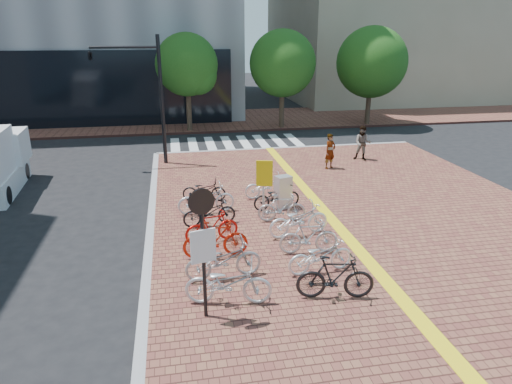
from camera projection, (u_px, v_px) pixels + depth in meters
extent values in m
plane|color=black|center=(288.00, 255.00, 13.26)|extent=(120.00, 120.00, 0.00)
cube|color=brown|center=(496.00, 352.00, 9.12)|extent=(14.00, 34.00, 0.15)
cube|color=yellow|center=(451.00, 355.00, 8.92)|extent=(0.40, 34.00, 0.01)
cube|color=gray|center=(287.00, 149.00, 24.87)|extent=(14.00, 0.25, 0.15)
cube|color=brown|center=(216.00, 120.00, 32.70)|extent=(70.00, 8.00, 0.15)
cube|color=silver|center=(175.00, 146.00, 25.72)|extent=(0.50, 4.00, 0.01)
cube|color=silver|center=(193.00, 145.00, 25.89)|extent=(0.50, 4.00, 0.01)
cube|color=silver|center=(211.00, 145.00, 26.06)|extent=(0.50, 4.00, 0.01)
cube|color=silver|center=(228.00, 144.00, 26.23)|extent=(0.50, 4.00, 0.01)
cube|color=silver|center=(245.00, 143.00, 26.41)|extent=(0.50, 4.00, 0.01)
cube|color=silver|center=(262.00, 142.00, 26.58)|extent=(0.50, 4.00, 0.01)
cube|color=silver|center=(279.00, 142.00, 26.75)|extent=(0.50, 4.00, 0.01)
cube|color=silver|center=(295.00, 141.00, 26.92)|extent=(0.50, 4.00, 0.01)
cylinder|color=#38281E|center=(189.00, 110.00, 28.65)|extent=(0.32, 0.32, 2.60)
sphere|color=#194714|center=(187.00, 65.00, 27.73)|extent=(3.80, 3.80, 3.80)
sphere|color=#194714|center=(197.00, 75.00, 27.76)|extent=(2.40, 2.40, 2.40)
cylinder|color=#38281E|center=(282.00, 107.00, 29.68)|extent=(0.32, 0.32, 2.60)
sphere|color=#194714|center=(283.00, 63.00, 28.77)|extent=(4.20, 4.20, 4.20)
sphere|color=#194714|center=(293.00, 73.00, 28.79)|extent=(2.40, 2.40, 2.40)
cylinder|color=#38281E|center=(368.00, 105.00, 30.72)|extent=(0.32, 0.32, 2.60)
sphere|color=#194714|center=(372.00, 62.00, 29.80)|extent=(4.60, 4.60, 4.60)
sphere|color=#194714|center=(381.00, 72.00, 29.83)|extent=(2.40, 2.40, 2.40)
imported|color=silver|center=(228.00, 283.00, 10.47)|extent=(2.11, 1.05, 1.06)
imported|color=#A7A7AC|center=(223.00, 260.00, 11.56)|extent=(2.02, 0.87, 1.03)
imported|color=#B4210C|center=(215.00, 239.00, 12.64)|extent=(1.82, 0.53, 1.09)
imported|color=red|center=(212.00, 226.00, 13.58)|extent=(1.70, 0.78, 0.99)
imported|color=black|center=(209.00, 212.00, 14.76)|extent=(1.82, 0.87, 0.91)
imported|color=silver|center=(206.00, 199.00, 15.74)|extent=(2.04, 0.90, 1.04)
imported|color=black|center=(204.00, 190.00, 16.91)|extent=(1.68, 0.82, 0.84)
imported|color=black|center=(335.00, 277.00, 10.67)|extent=(1.90, 0.84, 1.11)
imported|color=white|center=(320.00, 256.00, 11.86)|extent=(1.87, 0.85, 0.95)
imported|color=#B9B9BE|center=(309.00, 237.00, 12.86)|extent=(1.72, 0.60, 1.02)
imported|color=white|center=(299.00, 220.00, 14.01)|extent=(2.07, 1.04, 1.04)
imported|color=#B0B0B5|center=(282.00, 208.00, 15.05)|extent=(1.63, 0.62, 0.96)
imported|color=black|center=(277.00, 197.00, 16.13)|extent=(1.82, 0.91, 0.92)
imported|color=white|center=(267.00, 186.00, 17.22)|extent=(1.82, 0.79, 0.93)
imported|color=gray|center=(330.00, 151.00, 20.81)|extent=(0.70, 0.61, 1.61)
imported|color=#4D5062|center=(363.00, 143.00, 22.19)|extent=(1.02, 0.94, 1.68)
cube|color=silver|center=(283.00, 192.00, 16.20)|extent=(0.63, 0.53, 1.18)
cylinder|color=#B7B7BC|center=(264.00, 190.00, 15.22)|extent=(0.09, 0.09, 1.96)
cube|color=yellow|center=(264.00, 173.00, 14.97)|extent=(0.54, 0.20, 0.87)
cylinder|color=black|center=(203.00, 256.00, 9.67)|extent=(0.10, 0.10, 3.00)
cylinder|color=black|center=(201.00, 202.00, 9.19)|extent=(0.55, 0.17, 0.56)
cube|color=silver|center=(203.00, 246.00, 9.53)|extent=(0.54, 0.17, 0.75)
cylinder|color=black|center=(162.00, 101.00, 20.98)|extent=(0.18, 0.18, 5.86)
cylinder|color=black|center=(124.00, 47.00, 19.92)|extent=(2.93, 0.12, 0.12)
imported|color=black|center=(90.00, 54.00, 19.77)|extent=(0.26, 1.21, 0.49)
cylinder|color=black|center=(25.00, 171.00, 19.92)|extent=(0.27, 0.72, 0.70)
cylinder|color=black|center=(6.00, 196.00, 16.98)|extent=(0.27, 0.72, 0.70)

